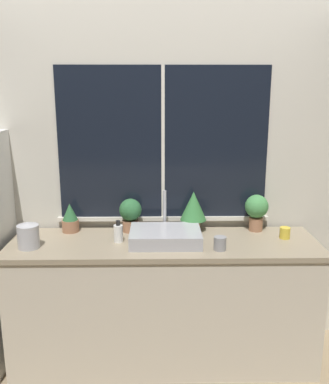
# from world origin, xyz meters

# --- Properties ---
(ground_plane) EXTENTS (14.00, 14.00, 0.00)m
(ground_plane) POSITION_xyz_m (0.00, 0.00, 0.00)
(ground_plane) COLOR #937F60
(wall_back) EXTENTS (8.00, 0.09, 2.70)m
(wall_back) POSITION_xyz_m (0.00, 0.66, 1.35)
(wall_back) COLOR beige
(wall_back) RESTS_ON ground_plane
(counter) EXTENTS (2.12, 0.61, 0.90)m
(counter) POSITION_xyz_m (0.00, 0.29, 0.45)
(counter) COLOR beige
(counter) RESTS_ON ground_plane
(sink) EXTENTS (0.48, 0.41, 0.31)m
(sink) POSITION_xyz_m (0.01, 0.28, 0.95)
(sink) COLOR #ADADB2
(sink) RESTS_ON counter
(potted_plant_far_left) EXTENTS (0.12, 0.12, 0.21)m
(potted_plant_far_left) POSITION_xyz_m (-0.68, 0.52, 1.00)
(potted_plant_far_left) COLOR #9E6B4C
(potted_plant_far_left) RESTS_ON counter
(potted_plant_center_left) EXTENTS (0.16, 0.16, 0.24)m
(potted_plant_center_left) POSITION_xyz_m (-0.24, 0.52, 1.04)
(potted_plant_center_left) COLOR #9E6B4C
(potted_plant_center_left) RESTS_ON counter
(potted_plant_center_right) EXTENTS (0.19, 0.19, 0.30)m
(potted_plant_center_right) POSITION_xyz_m (0.22, 0.52, 1.08)
(potted_plant_center_right) COLOR #9E6B4C
(potted_plant_center_right) RESTS_ON counter
(potted_plant_far_right) EXTENTS (0.17, 0.17, 0.27)m
(potted_plant_far_right) POSITION_xyz_m (0.68, 0.52, 1.06)
(potted_plant_far_right) COLOR #9E6B4C
(potted_plant_far_right) RESTS_ON counter
(soap_bottle) EXTENTS (0.06, 0.06, 0.15)m
(soap_bottle) POSITION_xyz_m (-0.31, 0.30, 0.96)
(soap_bottle) COLOR white
(soap_bottle) RESTS_ON counter
(mug_grey) EXTENTS (0.08, 0.08, 0.09)m
(mug_grey) POSITION_xyz_m (0.36, 0.13, 0.95)
(mug_grey) COLOR gray
(mug_grey) RESTS_ON counter
(mug_yellow) EXTENTS (0.07, 0.07, 0.08)m
(mug_yellow) POSITION_xyz_m (0.85, 0.34, 0.94)
(mug_yellow) COLOR gold
(mug_yellow) RESTS_ON counter
(kettle) EXTENTS (0.14, 0.14, 0.17)m
(kettle) POSITION_xyz_m (-0.89, 0.19, 0.98)
(kettle) COLOR #B2B2B7
(kettle) RESTS_ON counter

